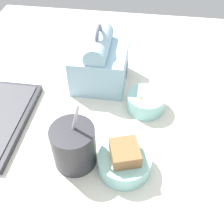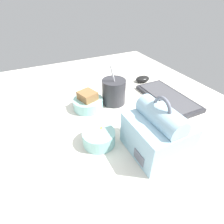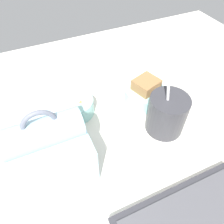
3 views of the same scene
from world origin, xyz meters
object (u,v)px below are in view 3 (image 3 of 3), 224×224
(lunch_bag, at_px, (49,150))
(bento_bowl_snacks, at_px, (76,106))
(keyboard, at_px, (192,222))
(bento_bowl_sandwich, at_px, (145,93))
(soup_cup, at_px, (167,114))

(lunch_bag, xyz_separation_m, bento_bowl_snacks, (-0.10, -0.15, -0.05))
(keyboard, bearing_deg, bento_bowl_sandwich, -104.92)
(keyboard, xyz_separation_m, bento_bowl_sandwich, (-0.09, -0.36, 0.02))
(soup_cup, bearing_deg, bento_bowl_snacks, -37.37)
(keyboard, relative_size, soup_cup, 1.67)
(soup_cup, height_order, bento_bowl_snacks, soup_cup)
(keyboard, xyz_separation_m, bento_bowl_snacks, (0.12, -0.39, 0.02))
(bento_bowl_sandwich, bearing_deg, lunch_bag, 19.58)
(keyboard, height_order, lunch_bag, lunch_bag)
(keyboard, xyz_separation_m, lunch_bag, (0.22, -0.24, 0.06))
(lunch_bag, bearing_deg, soup_cup, 178.65)
(soup_cup, distance_m, bento_bowl_snacks, 0.26)
(soup_cup, bearing_deg, lunch_bag, -1.35)
(lunch_bag, height_order, soup_cup, lunch_bag)
(bento_bowl_sandwich, distance_m, bento_bowl_snacks, 0.21)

